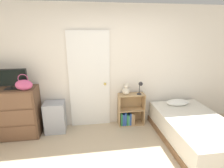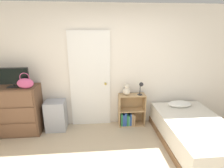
% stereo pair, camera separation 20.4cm
% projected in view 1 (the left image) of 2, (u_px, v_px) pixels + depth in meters
% --- Properties ---
extents(wall_back, '(10.00, 0.06, 2.55)m').
position_uv_depth(wall_back, '(110.00, 68.00, 3.71)').
color(wall_back, silver).
rests_on(wall_back, ground_plane).
extents(door_closed, '(0.85, 0.09, 2.04)m').
position_uv_depth(door_closed, '(90.00, 81.00, 3.67)').
color(door_closed, white).
rests_on(door_closed, ground_plane).
extents(dresser, '(0.82, 0.47, 1.00)m').
position_uv_depth(dresser, '(17.00, 113.00, 3.41)').
color(dresser, brown).
rests_on(dresser, ground_plane).
extents(tv, '(0.61, 0.16, 0.38)m').
position_uv_depth(tv, '(10.00, 79.00, 3.18)').
color(tv, black).
rests_on(tv, dresser).
extents(handbag, '(0.30, 0.11, 0.30)m').
position_uv_depth(handbag, '(24.00, 85.00, 3.13)').
color(handbag, '#C64C7F').
rests_on(handbag, dresser).
extents(storage_bin, '(0.41, 0.34, 0.64)m').
position_uv_depth(storage_bin, '(55.00, 117.00, 3.61)').
color(storage_bin, '#999EA8').
rests_on(storage_bin, ground_plane).
extents(bookshelf, '(0.57, 0.25, 0.72)m').
position_uv_depth(bookshelf, '(129.00, 113.00, 3.90)').
color(bookshelf, tan).
rests_on(bookshelf, ground_plane).
extents(teddy_bear, '(0.16, 0.16, 0.25)m').
position_uv_depth(teddy_bear, '(126.00, 90.00, 3.72)').
color(teddy_bear, beige).
rests_on(teddy_bear, bookshelf).
extents(desk_lamp, '(0.11, 0.11, 0.28)m').
position_uv_depth(desk_lamp, '(140.00, 85.00, 3.70)').
color(desk_lamp, '#262628').
rests_on(desk_lamp, bookshelf).
extents(bed, '(1.14, 1.87, 0.58)m').
position_uv_depth(bed, '(194.00, 130.00, 3.30)').
color(bed, brown).
rests_on(bed, ground_plane).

